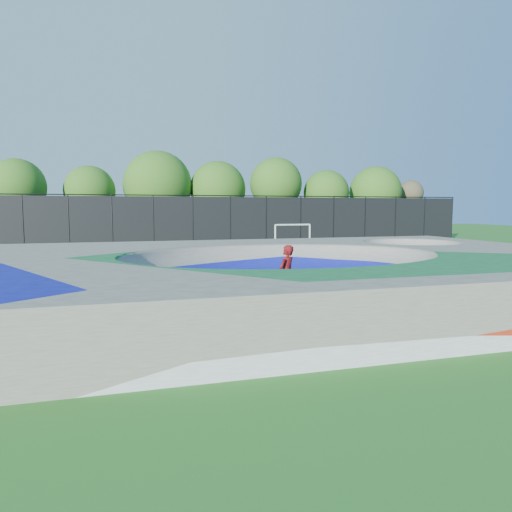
% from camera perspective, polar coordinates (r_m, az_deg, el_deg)
% --- Properties ---
extents(ground, '(120.00, 120.00, 0.00)m').
position_cam_1_polar(ground, '(15.70, 3.36, -5.09)').
color(ground, '#205F1A').
rests_on(ground, ground).
extents(skate_deck, '(22.00, 14.00, 1.50)m').
position_cam_1_polar(skate_deck, '(15.58, 3.37, -2.38)').
color(skate_deck, gray).
rests_on(skate_deck, ground).
extents(skater, '(0.81, 0.78, 1.87)m').
position_cam_1_polar(skater, '(14.40, 3.83, -2.34)').
color(skater, '#B80F0E').
rests_on(skater, ground).
extents(skateboard, '(0.76, 0.64, 0.05)m').
position_cam_1_polar(skateboard, '(14.56, 3.81, -5.88)').
color(skateboard, black).
rests_on(skateboard, ground).
extents(soccer_goal, '(2.83, 0.12, 1.86)m').
position_cam_1_polar(soccer_goal, '(33.69, 4.61, 3.04)').
color(soccer_goal, silver).
rests_on(soccer_goal, ground).
extents(fence, '(48.09, 0.09, 4.04)m').
position_cam_1_polar(fence, '(35.90, -7.91, 4.47)').
color(fence, black).
rests_on(fence, ground).
extents(treeline, '(51.31, 7.08, 8.02)m').
position_cam_1_polar(treeline, '(40.73, -10.27, 8.36)').
color(treeline, '#4A3625').
rests_on(treeline, ground).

